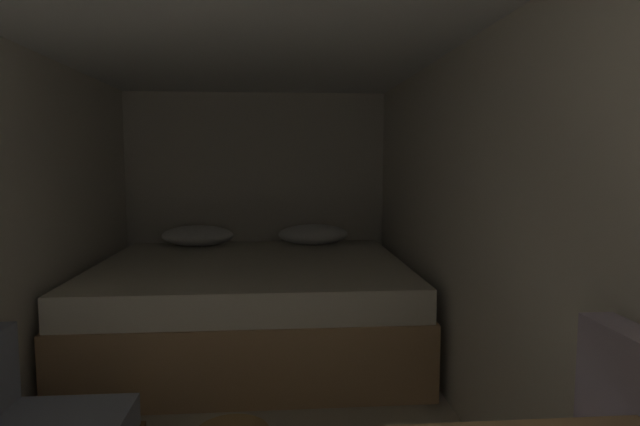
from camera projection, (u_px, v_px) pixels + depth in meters
name	position (u px, v px, depth m)	size (l,w,h in m)	color
wall_back	(257.00, 203.00, 4.70)	(2.39, 0.05, 1.96)	beige
wall_right	(502.00, 248.00, 2.28)	(0.05, 5.01, 1.96)	beige
ceiling_slab	(229.00, 4.00, 2.09)	(2.39, 5.01, 0.05)	white
bed	(253.00, 304.00, 3.77)	(2.17, 1.89, 0.82)	tan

